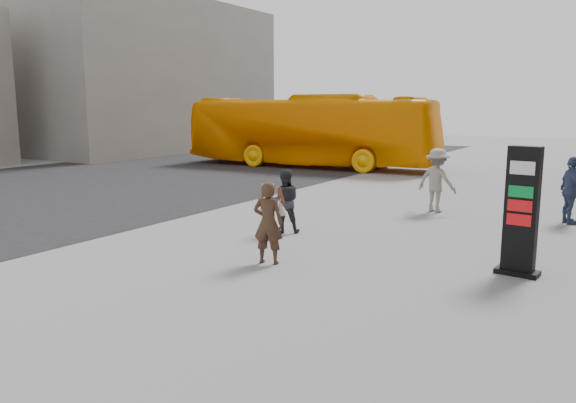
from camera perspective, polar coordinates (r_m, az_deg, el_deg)
The scene contains 9 objects.
ground at distance 10.87m, azimuth -0.79°, elevation -6.84°, with size 100.00×100.00×0.00m, color #9E9EA3.
road at distance 23.35m, azimuth -21.60°, elevation 1.44°, with size 16.00×60.00×0.01m, color black.
bg_building_far at distance 41.33m, azimuth -14.45°, elevation 12.09°, with size 10.00×18.00×10.00m, color gray.
info_pylon at distance 11.07m, azimuth 22.62°, elevation -0.95°, with size 0.80×0.46×2.38m.
woman at distance 11.04m, azimuth -2.01°, elevation -2.07°, with size 0.73×0.70×1.64m.
bus at distance 28.74m, azimuth 2.24°, elevation 7.17°, with size 3.04×12.99×3.62m, color #F39C02.
pedestrian_a at distance 13.75m, azimuth -0.35°, elevation 0.05°, with size 0.76×0.59×1.57m, color #2B2C32.
pedestrian_b at distance 16.95m, azimuth 14.89°, elevation 2.08°, with size 1.21×0.69×1.87m, color gray.
pedestrian_c at distance 16.49m, azimuth 26.82°, elevation 1.00°, with size 1.05×0.44×1.78m, color #374667.
Camera 1 is at (5.59, -8.78, 3.10)m, focal length 35.00 mm.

